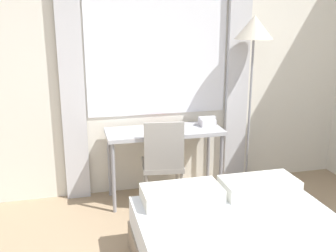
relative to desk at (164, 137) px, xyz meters
name	(u,v)px	position (x,y,z in m)	size (l,w,h in m)	color
wall_back_with_window	(140,67)	(-0.19, 0.31, 0.68)	(5.77, 0.13, 2.70)	silver
desk	(164,137)	(0.00, 0.00, 0.00)	(1.18, 0.47, 0.75)	#B2B2B7
desk_chair	(163,159)	(-0.06, -0.19, -0.17)	(0.45, 0.45, 0.91)	gray
standing_lamp	(254,40)	(0.93, 0.01, 0.95)	(0.39, 0.39, 1.87)	#4C4C51
telephone	(207,122)	(0.47, 0.05, 0.12)	(0.18, 0.15, 0.10)	silver
book	(163,127)	(0.00, 0.06, 0.09)	(0.31, 0.24, 0.02)	maroon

